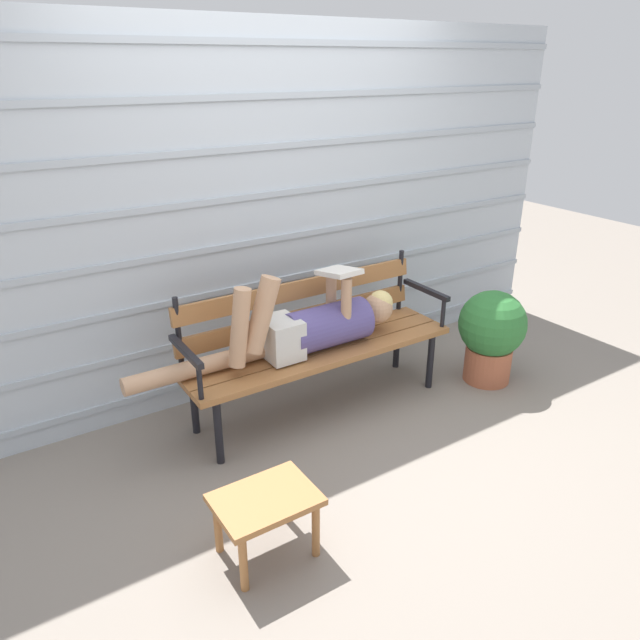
# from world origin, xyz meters

# --- Properties ---
(ground_plane) EXTENTS (12.00, 12.00, 0.00)m
(ground_plane) POSITION_xyz_m (0.00, 0.00, 0.00)
(ground_plane) COLOR gray
(house_siding) EXTENTS (4.71, 0.08, 2.26)m
(house_siding) POSITION_xyz_m (0.00, 0.68, 1.13)
(house_siding) COLOR #B2BCC6
(house_siding) RESTS_ON ground
(park_bench) EXTENTS (1.72, 0.46, 0.85)m
(park_bench) POSITION_xyz_m (0.00, 0.21, 0.47)
(park_bench) COLOR #9E6638
(park_bench) RESTS_ON ground
(reclining_person) EXTENTS (1.70, 0.26, 0.55)m
(reclining_person) POSITION_xyz_m (-0.08, 0.14, 0.59)
(reclining_person) COLOR #514784
(footstool) EXTENTS (0.44, 0.32, 0.31)m
(footstool) POSITION_xyz_m (-0.85, -0.75, 0.26)
(footstool) COLOR #9E6638
(footstool) RESTS_ON ground
(potted_plant) EXTENTS (0.45, 0.45, 0.64)m
(potted_plant) POSITION_xyz_m (1.16, -0.17, 0.36)
(potted_plant) COLOR #AD5B3D
(potted_plant) RESTS_ON ground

